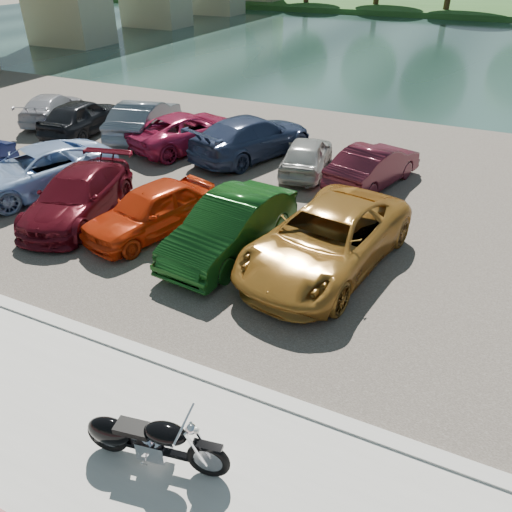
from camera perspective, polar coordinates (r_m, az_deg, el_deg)
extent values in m
plane|color=#595447|center=(9.00, -17.28, -19.96)|extent=(200.00, 200.00, 0.00)
cube|color=#B2B0A8|center=(8.60, -21.97, -24.06)|extent=(60.00, 6.00, 0.10)
cube|color=#B2B0A8|center=(9.94, -9.84, -11.95)|extent=(60.00, 0.30, 0.14)
cube|color=#3D3831|center=(16.81, 7.50, 7.51)|extent=(60.00, 18.00, 0.04)
cube|color=#1A2F2B|center=(44.44, 20.53, 21.15)|extent=(120.00, 40.00, 0.00)
cube|color=#204B1B|center=(76.09, 24.01, 24.51)|extent=(120.00, 24.00, 0.60)
torus|color=black|center=(7.97, -5.46, -22.18)|extent=(0.69, 0.24, 0.68)
torus|color=black|center=(8.52, -16.56, -19.06)|extent=(0.69, 0.24, 0.68)
cylinder|color=#B2B2B7|center=(7.97, -5.46, -22.18)|extent=(0.46, 0.14, 0.46)
cylinder|color=#B2B2B7|center=(8.52, -16.56, -19.06)|extent=(0.46, 0.14, 0.46)
cylinder|color=silver|center=(7.71, -6.90, -21.15)|extent=(0.33, 0.11, 0.63)
cylinder|color=silver|center=(7.82, -6.34, -20.04)|extent=(0.33, 0.11, 0.63)
cylinder|color=silver|center=(7.52, -8.23, -18.44)|extent=(0.17, 0.74, 0.04)
sphere|color=silver|center=(7.55, -7.44, -19.01)|extent=(0.19, 0.19, 0.16)
sphere|color=silver|center=(7.53, -6.92, -19.14)|extent=(0.13, 0.13, 0.11)
cube|color=black|center=(7.72, -5.58, -20.82)|extent=(0.47, 0.22, 0.06)
cube|color=black|center=(8.25, -11.21, -20.91)|extent=(1.20, 0.31, 0.08)
cube|color=silver|center=(8.22, -11.60, -20.51)|extent=(0.50, 0.39, 0.34)
cylinder|color=silver|center=(8.03, -11.08, -19.83)|extent=(0.27, 0.22, 0.27)
cylinder|color=silver|center=(8.10, -12.43, -19.45)|extent=(0.27, 0.22, 0.27)
ellipsoid|color=black|center=(7.85, -10.30, -19.31)|extent=(0.73, 0.47, 0.32)
cube|color=black|center=(8.09, -13.86, -18.57)|extent=(0.59, 0.37, 0.10)
ellipsoid|color=black|center=(8.41, -16.38, -18.63)|extent=(0.78, 0.46, 0.50)
cube|color=black|center=(8.48, -16.62, -18.84)|extent=(0.43, 0.25, 0.30)
cylinder|color=silver|center=(8.51, -12.95, -19.70)|extent=(1.10, 0.28, 0.09)
cylinder|color=silver|center=(8.44, -13.02, -19.36)|extent=(1.10, 0.28, 0.09)
cylinder|color=#B2B2B7|center=(8.33, -12.66, -22.17)|extent=(0.05, 0.14, 0.22)
imported|color=#9DB9E4|center=(17.77, -23.78, 8.95)|extent=(3.87, 5.53, 1.40)
imported|color=#4E0B14|center=(15.51, -19.71, 6.51)|extent=(2.92, 4.93, 1.34)
imported|color=red|center=(14.07, -11.89, 5.22)|extent=(2.63, 4.29, 1.37)
imported|color=#103C11|center=(12.80, -2.91, 3.40)|extent=(2.01, 4.63, 1.48)
imported|color=#9E6924|center=(12.26, 8.04, 1.90)|extent=(3.45, 5.90, 1.54)
imported|color=#9F9EA7|center=(25.40, -22.32, 15.42)|extent=(3.16, 4.55, 1.22)
imported|color=black|center=(23.09, -19.22, 14.84)|extent=(2.07, 4.41, 1.46)
imported|color=slate|center=(21.84, -12.64, 15.00)|extent=(2.67, 4.91, 1.53)
imported|color=#A41B41|center=(20.43, -7.75, 14.04)|extent=(3.87, 5.35, 1.35)
imported|color=navy|center=(19.24, -0.45, 13.47)|extent=(3.78, 5.68, 1.53)
imported|color=#A0A09C|center=(17.93, 5.83, 11.46)|extent=(2.10, 3.90, 1.26)
imported|color=#45121D|center=(17.22, 13.31, 10.04)|extent=(2.48, 4.32, 1.35)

